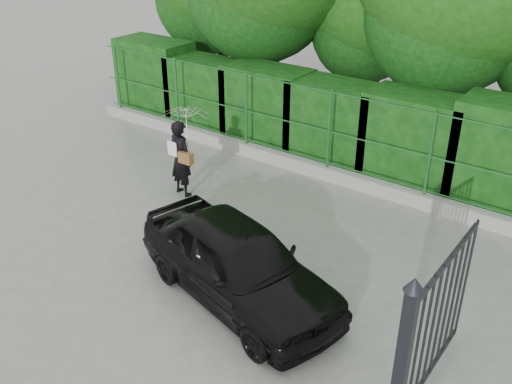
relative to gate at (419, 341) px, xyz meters
The scene contains 7 objects.
ground 4.81m from the gate, behind, with size 80.00×80.00×0.00m, color gray.
kerb 7.04m from the gate, 131.36° to the left, with size 14.00×0.25×0.30m, color #9E9E99.
fence 6.82m from the gate, 129.97° to the left, with size 14.13×0.06×1.80m.
hedge 7.67m from the gate, 125.77° to the left, with size 14.20×1.20×2.24m.
gate is the anchor object (origin of this frame).
woman 6.83m from the gate, 156.07° to the left, with size 0.96×0.97×1.98m.
car 3.24m from the gate, 168.95° to the left, with size 1.56×3.88×1.32m, color black.
Camera 1 is at (6.09, -5.91, 5.75)m, focal length 40.00 mm.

